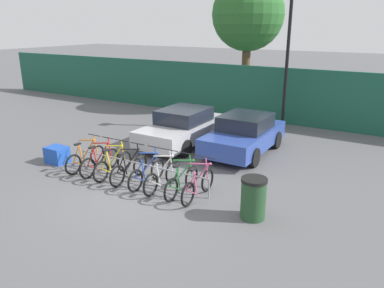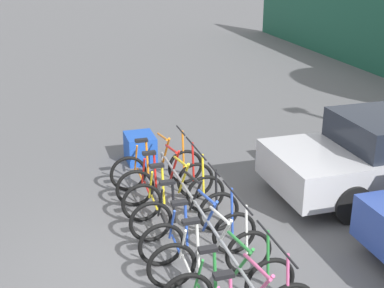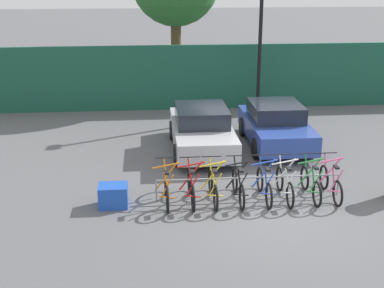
% 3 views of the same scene
% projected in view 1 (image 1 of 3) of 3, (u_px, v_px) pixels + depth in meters
% --- Properties ---
extents(ground_plane, '(120.00, 120.00, 0.00)m').
position_uv_depth(ground_plane, '(140.00, 193.00, 10.40)').
color(ground_plane, '#59595B').
extents(hoarding_wall, '(36.00, 0.16, 2.59)m').
position_uv_depth(hoarding_wall, '(263.00, 94.00, 17.79)').
color(hoarding_wall, '#19513D').
rests_on(hoarding_wall, ground).
extents(bike_rack, '(4.70, 0.04, 0.57)m').
position_uv_depth(bike_rack, '(140.00, 165.00, 11.06)').
color(bike_rack, gray).
rests_on(bike_rack, ground).
extents(bicycle_orange, '(0.68, 1.71, 1.05)m').
position_uv_depth(bicycle_orange, '(86.00, 158.00, 11.98)').
color(bicycle_orange, black).
rests_on(bicycle_orange, ground).
extents(bicycle_red, '(0.68, 1.71, 1.05)m').
position_uv_depth(bicycle_red, '(100.00, 162.00, 11.69)').
color(bicycle_red, black).
rests_on(bicycle_red, ground).
extents(bicycle_yellow, '(0.68, 1.71, 1.05)m').
position_uv_depth(bicycle_yellow, '(113.00, 165.00, 11.42)').
color(bicycle_yellow, black).
rests_on(bicycle_yellow, ground).
extents(bicycle_black, '(0.68, 1.71, 1.05)m').
position_uv_depth(bicycle_black, '(129.00, 169.00, 11.11)').
color(bicycle_black, black).
rests_on(bicycle_black, ground).
extents(bicycle_blue, '(0.68, 1.71, 1.05)m').
position_uv_depth(bicycle_blue, '(147.00, 173.00, 10.79)').
color(bicycle_blue, black).
rests_on(bicycle_blue, ground).
extents(bicycle_white, '(0.68, 1.71, 1.05)m').
position_uv_depth(bicycle_white, '(162.00, 177.00, 10.54)').
color(bicycle_white, black).
rests_on(bicycle_white, ground).
extents(bicycle_green, '(0.68, 1.71, 1.05)m').
position_uv_depth(bicycle_green, '(182.00, 181.00, 10.22)').
color(bicycle_green, black).
rests_on(bicycle_green, ground).
extents(bicycle_pink, '(0.68, 1.71, 1.05)m').
position_uv_depth(bicycle_pink, '(198.00, 185.00, 9.97)').
color(bicycle_pink, black).
rests_on(bicycle_pink, ground).
extents(car_silver, '(1.91, 4.20, 1.40)m').
position_uv_depth(car_silver, '(183.00, 127.00, 14.43)').
color(car_silver, '#B7B7BC').
rests_on(car_silver, ground).
extents(car_blue, '(1.91, 3.91, 1.40)m').
position_uv_depth(car_blue, '(244.00, 134.00, 13.47)').
color(car_blue, '#2D479E').
rests_on(car_blue, ground).
extents(lamp_post, '(0.24, 0.44, 6.33)m').
position_uv_depth(lamp_post, '(288.00, 48.00, 15.65)').
color(lamp_post, black).
rests_on(lamp_post, ground).
extents(trash_bin, '(0.63, 0.63, 1.03)m').
position_uv_depth(trash_bin, '(253.00, 198.00, 8.92)').
color(trash_bin, '#234728').
rests_on(trash_bin, ground).
extents(cargo_crate, '(0.70, 0.56, 0.55)m').
position_uv_depth(cargo_crate, '(57.00, 155.00, 12.61)').
color(cargo_crate, blue).
rests_on(cargo_crate, ground).
extents(tree_behind_hoarding, '(3.67, 3.67, 6.78)m').
position_uv_depth(tree_behind_hoarding, '(248.00, 15.00, 18.99)').
color(tree_behind_hoarding, brown).
rests_on(tree_behind_hoarding, ground).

